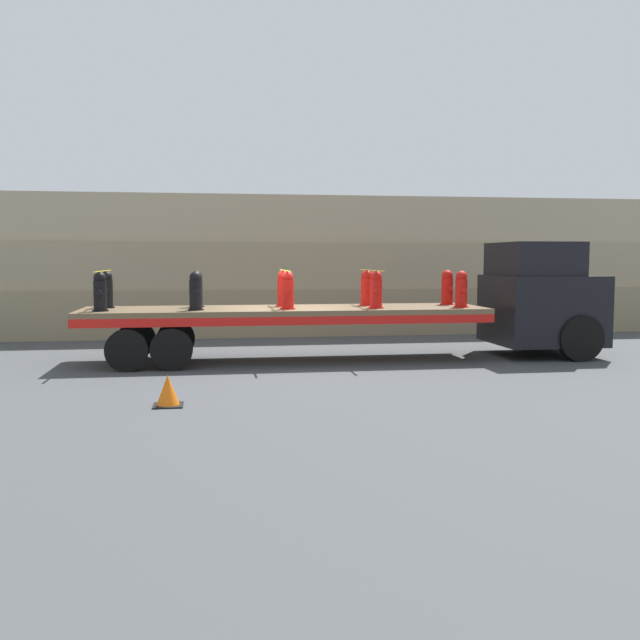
{
  "coord_description": "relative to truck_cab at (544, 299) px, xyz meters",
  "views": [
    {
      "loc": [
        -1.82,
        -17.44,
        2.54
      ],
      "look_at": [
        0.87,
        0.0,
        1.0
      ],
      "focal_mm": 40.0,
      "sensor_mm": 36.0,
      "label": 1
    }
  ],
  "objects": [
    {
      "name": "ground_plane",
      "position": [
        -6.78,
        0.0,
        -1.48
      ],
      "size": [
        120.0,
        120.0,
        0.0
      ],
      "primitive_type": "plane",
      "color": "#3F4244"
    },
    {
      "name": "fire_hydrant_red_far_2",
      "position": [
        -6.78,
        0.53,
        0.28
      ],
      "size": [
        0.37,
        0.51,
        0.91
      ],
      "color": "red",
      "rests_on": "flatbed_trailer"
    },
    {
      "name": "fire_hydrant_black_far_1",
      "position": [
        -8.94,
        0.53,
        0.28
      ],
      "size": [
        0.37,
        0.51,
        0.91
      ],
      "color": "black",
      "rests_on": "flatbed_trailer"
    },
    {
      "name": "cargo_strap_front",
      "position": [
        -4.61,
        0.0,
        0.75
      ],
      "size": [
        0.05,
        2.62,
        0.01
      ],
      "color": "yellow",
      "rests_on": "fire_hydrant_red_near_3"
    },
    {
      "name": "fire_hydrant_black_near_1",
      "position": [
        -8.94,
        -0.53,
        0.28
      ],
      "size": [
        0.37,
        0.51,
        0.91
      ],
      "color": "black",
      "rests_on": "flatbed_trailer"
    },
    {
      "name": "fire_hydrant_red_far_3",
      "position": [
        -4.61,
        0.53,
        0.28
      ],
      "size": [
        0.37,
        0.51,
        0.91
      ],
      "color": "red",
      "rests_on": "flatbed_trailer"
    },
    {
      "name": "fire_hydrant_red_far_4",
      "position": [
        -2.45,
        0.53,
        0.28
      ],
      "size": [
        0.37,
        0.51,
        0.91
      ],
      "color": "red",
      "rests_on": "flatbed_trailer"
    },
    {
      "name": "fire_hydrant_black_near_0",
      "position": [
        -11.11,
        -0.53,
        0.28
      ],
      "size": [
        0.37,
        0.51,
        0.91
      ],
      "color": "black",
      "rests_on": "flatbed_trailer"
    },
    {
      "name": "flatbed_trailer",
      "position": [
        -7.58,
        0.0,
        -0.43
      ],
      "size": [
        9.86,
        2.53,
        1.32
      ],
      "color": "brown",
      "rests_on": "ground_plane"
    },
    {
      "name": "cargo_strap_middle",
      "position": [
        -6.78,
        0.0,
        0.75
      ],
      "size": [
        0.05,
        2.62,
        0.01
      ],
      "color": "yellow",
      "rests_on": "fire_hydrant_red_near_2"
    },
    {
      "name": "fire_hydrant_black_far_0",
      "position": [
        -11.11,
        0.53,
        0.28
      ],
      "size": [
        0.37,
        0.51,
        0.91
      ],
      "color": "black",
      "rests_on": "flatbed_trailer"
    },
    {
      "name": "fire_hydrant_red_near_3",
      "position": [
        -4.61,
        -0.53,
        0.28
      ],
      "size": [
        0.37,
        0.51,
        0.91
      ],
      "color": "red",
      "rests_on": "flatbed_trailer"
    },
    {
      "name": "traffic_cone",
      "position": [
        -9.34,
        -5.1,
        -1.22
      ],
      "size": [
        0.51,
        0.51,
        0.54
      ],
      "color": "black",
      "rests_on": "ground_plane"
    },
    {
      "name": "fire_hydrant_red_near_2",
      "position": [
        -6.78,
        -0.53,
        0.28
      ],
      "size": [
        0.37,
        0.51,
        0.91
      ],
      "color": "red",
      "rests_on": "flatbed_trailer"
    },
    {
      "name": "fire_hydrant_red_near_4",
      "position": [
        -2.45,
        -0.53,
        0.28
      ],
      "size": [
        0.37,
        0.51,
        0.91
      ],
      "color": "red",
      "rests_on": "flatbed_trailer"
    },
    {
      "name": "rock_cliff",
      "position": [
        -6.78,
        6.83,
        0.8
      ],
      "size": [
        60.0,
        3.3,
        4.57
      ],
      "color": "gray",
      "rests_on": "ground_plane"
    },
    {
      "name": "truck_cab",
      "position": [
        0.0,
        0.0,
        0.0
      ],
      "size": [
        2.57,
        2.67,
        2.94
      ],
      "color": "black",
      "rests_on": "ground_plane"
    },
    {
      "name": "cargo_strap_rear",
      "position": [
        -11.11,
        0.0,
        0.75
      ],
      "size": [
        0.05,
        2.62,
        0.01
      ],
      "color": "yellow",
      "rests_on": "fire_hydrant_black_near_0"
    }
  ]
}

